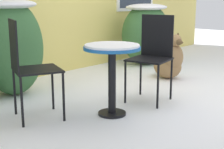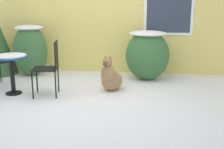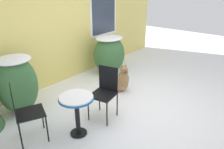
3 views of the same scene
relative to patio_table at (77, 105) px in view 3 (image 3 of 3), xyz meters
The scene contains 8 objects.
ground_plane 1.50m from the patio_table, ahead, with size 16.00×16.00×0.00m, color white.
house_wall 2.68m from the patio_table, 53.97° to the left, with size 8.00×0.10×3.34m.
shrub_left 1.43m from the patio_table, 99.37° to the left, with size 0.76×0.72×1.16m.
shrub_middle 2.78m from the patio_table, 28.92° to the left, with size 0.94×0.79×1.07m.
patio_table is the anchor object (origin of this frame).
patio_chair_near_table 0.81m from the patio_table, 139.94° to the left, with size 0.57×0.57×0.98m.
patio_chair_far_side 0.71m from the patio_table, ahead, with size 0.51×0.51×0.98m.
dog 1.83m from the patio_table, 13.38° to the left, with size 0.52×0.66×0.68m.
Camera 3 is at (-3.37, -2.15, 2.41)m, focal length 35.00 mm.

